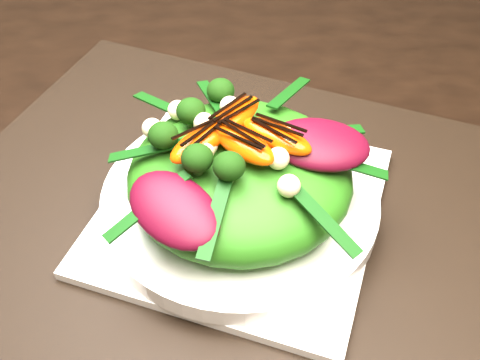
{
  "coord_description": "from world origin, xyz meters",
  "views": [
    {
      "loc": [
        0.21,
        -0.44,
        1.14
      ],
      "look_at": [
        0.22,
        -0.1,
        0.8
      ],
      "focal_mm": 42.0,
      "sensor_mm": 36.0,
      "label": 1
    }
  ],
  "objects_px": {
    "plate_base": "(240,209)",
    "orange_segment": "(216,117)",
    "dining_table": "(35,166)",
    "placemat": "(240,214)",
    "lettuce_mound": "(240,175)",
    "salad_bowl": "(240,199)"
  },
  "relations": [
    {
      "from": "plate_base",
      "to": "orange_segment",
      "type": "height_order",
      "value": "orange_segment"
    },
    {
      "from": "dining_table",
      "to": "orange_segment",
      "type": "xyz_separation_m",
      "value": [
        0.2,
        -0.06,
        0.11
      ]
    },
    {
      "from": "plate_base",
      "to": "dining_table",
      "type": "bearing_deg",
      "value": 156.16
    },
    {
      "from": "placemat",
      "to": "plate_base",
      "type": "distance_m",
      "value": 0.01
    },
    {
      "from": "plate_base",
      "to": "lettuce_mound",
      "type": "xyz_separation_m",
      "value": [
        0.0,
        -0.0,
        0.04
      ]
    },
    {
      "from": "placemat",
      "to": "plate_base",
      "type": "bearing_deg",
      "value": 180.0
    },
    {
      "from": "plate_base",
      "to": "lettuce_mound",
      "type": "bearing_deg",
      "value": -90.0
    },
    {
      "from": "salad_bowl",
      "to": "orange_segment",
      "type": "xyz_separation_m",
      "value": [
        -0.02,
        0.03,
        0.07
      ]
    },
    {
      "from": "lettuce_mound",
      "to": "dining_table",
      "type": "bearing_deg",
      "value": 156.16
    },
    {
      "from": "placemat",
      "to": "salad_bowl",
      "type": "bearing_deg",
      "value": 180.0
    },
    {
      "from": "lettuce_mound",
      "to": "orange_segment",
      "type": "height_order",
      "value": "orange_segment"
    },
    {
      "from": "dining_table",
      "to": "plate_base",
      "type": "xyz_separation_m",
      "value": [
        0.22,
        -0.1,
        0.03
      ]
    },
    {
      "from": "dining_table",
      "to": "placemat",
      "type": "relative_size",
      "value": 2.84
    },
    {
      "from": "dining_table",
      "to": "orange_segment",
      "type": "bearing_deg",
      "value": -17.97
    },
    {
      "from": "salad_bowl",
      "to": "plate_base",
      "type": "bearing_deg",
      "value": 0.0
    },
    {
      "from": "orange_segment",
      "to": "salad_bowl",
      "type": "bearing_deg",
      "value": -58.52
    },
    {
      "from": "lettuce_mound",
      "to": "orange_segment",
      "type": "relative_size",
      "value": 3.06
    },
    {
      "from": "dining_table",
      "to": "plate_base",
      "type": "distance_m",
      "value": 0.24
    },
    {
      "from": "dining_table",
      "to": "salad_bowl",
      "type": "bearing_deg",
      "value": -23.84
    },
    {
      "from": "placemat",
      "to": "lettuce_mound",
      "type": "height_order",
      "value": "lettuce_mound"
    },
    {
      "from": "dining_table",
      "to": "salad_bowl",
      "type": "xyz_separation_m",
      "value": [
        0.22,
        -0.1,
        0.04
      ]
    },
    {
      "from": "plate_base",
      "to": "lettuce_mound",
      "type": "distance_m",
      "value": 0.04
    }
  ]
}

